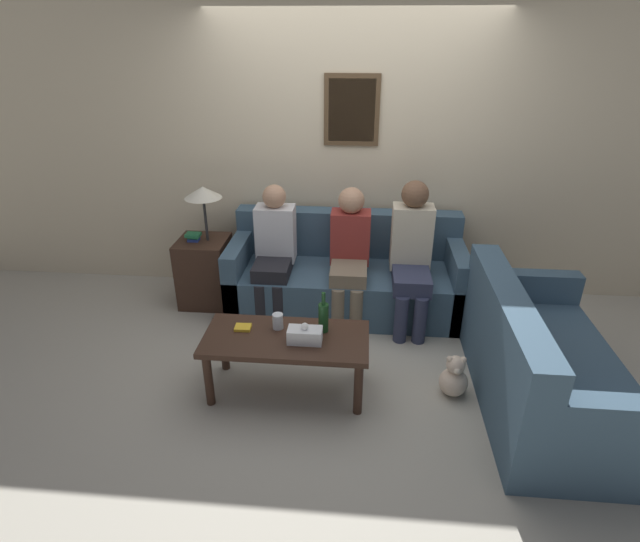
{
  "coord_description": "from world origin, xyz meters",
  "views": [
    {
      "loc": [
        0.13,
        -3.57,
        2.34
      ],
      "look_at": [
        -0.18,
        -0.14,
        0.66
      ],
      "focal_mm": 28.0,
      "sensor_mm": 36.0,
      "label": 1
    }
  ],
  "objects_px": {
    "couch_main": "(346,277)",
    "person_middle": "(350,250)",
    "person_right": "(412,251)",
    "teddy_bear": "(454,378)",
    "person_left": "(274,248)",
    "couch_side": "(539,367)",
    "drinking_glass": "(278,321)",
    "wine_bottle": "(323,317)",
    "coffee_table": "(286,344)"
  },
  "relations": [
    {
      "from": "couch_main",
      "to": "person_left",
      "type": "xyz_separation_m",
      "value": [
        -0.63,
        -0.13,
        0.33
      ]
    },
    {
      "from": "teddy_bear",
      "to": "drinking_glass",
      "type": "bearing_deg",
      "value": 177.72
    },
    {
      "from": "wine_bottle",
      "to": "person_middle",
      "type": "xyz_separation_m",
      "value": [
        0.14,
        1.02,
        0.06
      ]
    },
    {
      "from": "drinking_glass",
      "to": "couch_side",
      "type": "bearing_deg",
      "value": -2.9
    },
    {
      "from": "teddy_bear",
      "to": "person_right",
      "type": "bearing_deg",
      "value": 104.63
    },
    {
      "from": "person_left",
      "to": "person_middle",
      "type": "height_order",
      "value": "person_left"
    },
    {
      "from": "wine_bottle",
      "to": "teddy_bear",
      "type": "xyz_separation_m",
      "value": [
        0.92,
        -0.04,
        -0.42
      ]
    },
    {
      "from": "person_left",
      "to": "person_right",
      "type": "bearing_deg",
      "value": -3.04
    },
    {
      "from": "person_right",
      "to": "couch_side",
      "type": "bearing_deg",
      "value": -52.4
    },
    {
      "from": "person_middle",
      "to": "drinking_glass",
      "type": "bearing_deg",
      "value": -114.52
    },
    {
      "from": "drinking_glass",
      "to": "person_left",
      "type": "relative_size",
      "value": 0.1
    },
    {
      "from": "person_right",
      "to": "teddy_bear",
      "type": "relative_size",
      "value": 3.89
    },
    {
      "from": "coffee_table",
      "to": "person_right",
      "type": "relative_size",
      "value": 0.92
    },
    {
      "from": "person_middle",
      "to": "teddy_bear",
      "type": "xyz_separation_m",
      "value": [
        0.78,
        -1.06,
        -0.48
      ]
    },
    {
      "from": "person_right",
      "to": "teddy_bear",
      "type": "xyz_separation_m",
      "value": [
        0.26,
        -1.0,
        -0.52
      ]
    },
    {
      "from": "coffee_table",
      "to": "teddy_bear",
      "type": "xyz_separation_m",
      "value": [
        1.17,
        0.05,
        -0.25
      ]
    },
    {
      "from": "couch_side",
      "to": "person_middle",
      "type": "bearing_deg",
      "value": 50.22
    },
    {
      "from": "drinking_glass",
      "to": "teddy_bear",
      "type": "bearing_deg",
      "value": -2.28
    },
    {
      "from": "person_left",
      "to": "person_middle",
      "type": "distance_m",
      "value": 0.66
    },
    {
      "from": "drinking_glass",
      "to": "teddy_bear",
      "type": "relative_size",
      "value": 0.35
    },
    {
      "from": "couch_side",
      "to": "wine_bottle",
      "type": "bearing_deg",
      "value": 86.73
    },
    {
      "from": "couch_main",
      "to": "drinking_glass",
      "type": "distance_m",
      "value": 1.24
    },
    {
      "from": "wine_bottle",
      "to": "drinking_glass",
      "type": "relative_size",
      "value": 2.72
    },
    {
      "from": "couch_main",
      "to": "person_middle",
      "type": "xyz_separation_m",
      "value": [
        0.03,
        -0.13,
        0.33
      ]
    },
    {
      "from": "person_right",
      "to": "person_left",
      "type": "bearing_deg",
      "value": 176.96
    },
    {
      "from": "coffee_table",
      "to": "teddy_bear",
      "type": "relative_size",
      "value": 3.58
    },
    {
      "from": "wine_bottle",
      "to": "person_right",
      "type": "bearing_deg",
      "value": 55.3
    },
    {
      "from": "couch_main",
      "to": "drinking_glass",
      "type": "height_order",
      "value": "couch_main"
    },
    {
      "from": "person_middle",
      "to": "person_right",
      "type": "xyz_separation_m",
      "value": [
        0.52,
        -0.06,
        0.04
      ]
    },
    {
      "from": "coffee_table",
      "to": "person_middle",
      "type": "bearing_deg",
      "value": 70.68
    },
    {
      "from": "wine_bottle",
      "to": "person_right",
      "type": "distance_m",
      "value": 1.17
    },
    {
      "from": "coffee_table",
      "to": "person_left",
      "type": "distance_m",
      "value": 1.17
    },
    {
      "from": "wine_bottle",
      "to": "person_middle",
      "type": "relative_size",
      "value": 0.26
    },
    {
      "from": "couch_main",
      "to": "couch_side",
      "type": "height_order",
      "value": "same"
    },
    {
      "from": "couch_side",
      "to": "person_left",
      "type": "xyz_separation_m",
      "value": [
        -1.98,
        1.1,
        0.32
      ]
    },
    {
      "from": "couch_main",
      "to": "person_right",
      "type": "xyz_separation_m",
      "value": [
        0.55,
        -0.19,
        0.37
      ]
    },
    {
      "from": "couch_side",
      "to": "teddy_bear",
      "type": "xyz_separation_m",
      "value": [
        -0.54,
        0.04,
        -0.16
      ]
    },
    {
      "from": "wine_bottle",
      "to": "couch_side",
      "type": "bearing_deg",
      "value": -3.27
    },
    {
      "from": "couch_side",
      "to": "drinking_glass",
      "type": "distance_m",
      "value": 1.79
    },
    {
      "from": "couch_main",
      "to": "wine_bottle",
      "type": "distance_m",
      "value": 1.19
    },
    {
      "from": "drinking_glass",
      "to": "person_middle",
      "type": "height_order",
      "value": "person_middle"
    },
    {
      "from": "wine_bottle",
      "to": "teddy_bear",
      "type": "bearing_deg",
      "value": -2.66
    },
    {
      "from": "couch_side",
      "to": "wine_bottle",
      "type": "height_order",
      "value": "couch_side"
    },
    {
      "from": "wine_bottle",
      "to": "teddy_bear",
      "type": "height_order",
      "value": "wine_bottle"
    },
    {
      "from": "drinking_glass",
      "to": "person_middle",
      "type": "relative_size",
      "value": 0.1
    },
    {
      "from": "wine_bottle",
      "to": "person_left",
      "type": "relative_size",
      "value": 0.26
    },
    {
      "from": "person_left",
      "to": "wine_bottle",
      "type": "bearing_deg",
      "value": -63.05
    },
    {
      "from": "coffee_table",
      "to": "person_left",
      "type": "bearing_deg",
      "value": 103.57
    },
    {
      "from": "couch_main",
      "to": "couch_side",
      "type": "xyz_separation_m",
      "value": [
        1.35,
        -1.23,
        0.0
      ]
    },
    {
      "from": "drinking_glass",
      "to": "person_left",
      "type": "distance_m",
      "value": 1.04
    }
  ]
}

